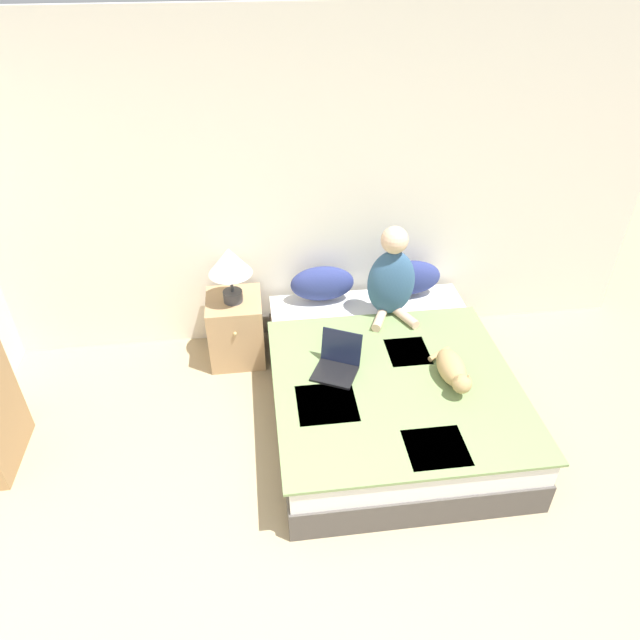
% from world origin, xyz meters
% --- Properties ---
extents(wall_back, '(5.62, 0.05, 2.55)m').
position_xyz_m(wall_back, '(0.00, 3.25, 1.27)').
color(wall_back, silver).
rests_on(wall_back, ground_plane).
extents(bed, '(1.63, 2.02, 0.44)m').
position_xyz_m(bed, '(0.53, 2.17, 0.22)').
color(bed, '#4C4742').
rests_on(bed, ground_plane).
extents(pillow_near, '(0.51, 0.22, 0.29)m').
position_xyz_m(pillow_near, '(0.18, 3.05, 0.58)').
color(pillow_near, navy).
rests_on(pillow_near, bed).
extents(pillow_far, '(0.51, 0.22, 0.29)m').
position_xyz_m(pillow_far, '(0.89, 3.05, 0.58)').
color(pillow_far, navy).
rests_on(pillow_far, bed).
extents(person_sitting, '(0.37, 0.36, 0.74)m').
position_xyz_m(person_sitting, '(0.67, 2.79, 0.76)').
color(person_sitting, '#33567A').
rests_on(person_sitting, bed).
extents(cat_tabby, '(0.18, 0.55, 0.19)m').
position_xyz_m(cat_tabby, '(0.91, 1.96, 0.53)').
color(cat_tabby, tan).
rests_on(cat_tabby, bed).
extents(laptop_open, '(0.38, 0.39, 0.25)m').
position_xyz_m(laptop_open, '(0.16, 2.16, 0.49)').
color(laptop_open, black).
rests_on(laptop_open, bed).
extents(nightstand, '(0.43, 0.48, 0.55)m').
position_xyz_m(nightstand, '(-0.53, 2.95, 0.28)').
color(nightstand, tan).
rests_on(nightstand, ground_plane).
extents(table_lamp, '(0.33, 0.33, 0.46)m').
position_xyz_m(table_lamp, '(-0.53, 2.94, 0.88)').
color(table_lamp, '#38383D').
rests_on(table_lamp, nightstand).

